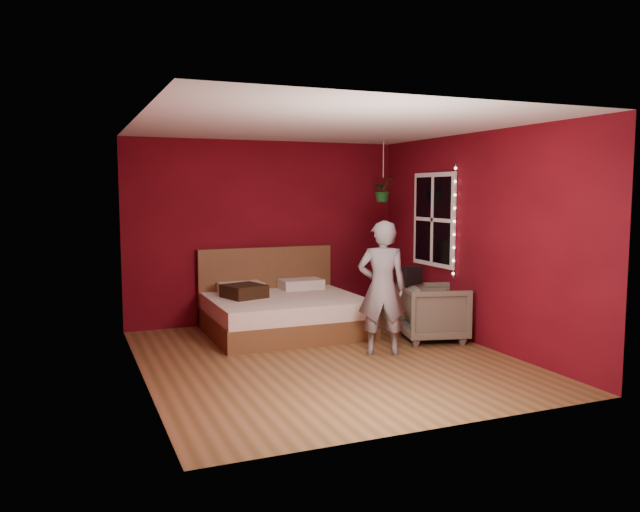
{
  "coord_description": "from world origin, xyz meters",
  "views": [
    {
      "loc": [
        -2.69,
        -6.34,
        1.89
      ],
      "look_at": [
        0.09,
        0.4,
        1.13
      ],
      "focal_mm": 35.0,
      "sensor_mm": 36.0,
      "label": 1
    }
  ],
  "objects": [
    {
      "name": "floor",
      "position": [
        0.0,
        0.0,
        0.0
      ],
      "size": [
        4.5,
        4.5,
        0.0
      ],
      "primitive_type": "plane",
      "color": "brown",
      "rests_on": "ground"
    },
    {
      "name": "room_walls",
      "position": [
        0.0,
        0.0,
        1.68
      ],
      "size": [
        4.04,
        4.54,
        2.62
      ],
      "color": "maroon",
      "rests_on": "ground"
    },
    {
      "name": "window",
      "position": [
        1.97,
        0.9,
        1.5
      ],
      "size": [
        0.05,
        0.97,
        1.27
      ],
      "color": "white",
      "rests_on": "room_walls"
    },
    {
      "name": "fairy_lights",
      "position": [
        1.94,
        0.37,
        1.5
      ],
      "size": [
        0.04,
        0.04,
        1.45
      ],
      "color": "silver",
      "rests_on": "room_walls"
    },
    {
      "name": "bed",
      "position": [
        -0.02,
        1.45,
        0.28
      ],
      "size": [
        1.97,
        1.68,
        1.09
      ],
      "color": "brown",
      "rests_on": "ground"
    },
    {
      "name": "person",
      "position": [
        0.67,
        -0.06,
        0.78
      ],
      "size": [
        0.66,
        0.55,
        1.55
      ],
      "primitive_type": "imported",
      "rotation": [
        0.0,
        0.0,
        2.79
      ],
      "color": "slate",
      "rests_on": "ground"
    },
    {
      "name": "armchair",
      "position": [
        1.6,
        0.3,
        0.36
      ],
      "size": [
        0.95,
        0.93,
        0.71
      ],
      "primitive_type": "imported",
      "rotation": [
        0.0,
        0.0,
        1.31
      ],
      "color": "#676151",
      "rests_on": "ground"
    },
    {
      "name": "handbag",
      "position": [
        1.34,
        0.44,
        0.82
      ],
      "size": [
        0.35,
        0.26,
        0.22
      ],
      "primitive_type": "cube",
      "rotation": [
        0.0,
        0.0,
        0.35
      ],
      "color": "black",
      "rests_on": "armchair"
    },
    {
      "name": "throw_pillow",
      "position": [
        -0.53,
        1.52,
        0.58
      ],
      "size": [
        0.6,
        0.6,
        0.17
      ],
      "primitive_type": "cube",
      "rotation": [
        0.0,
        0.0,
        0.31
      ],
      "color": "#332011",
      "rests_on": "bed"
    },
    {
      "name": "hanging_plant",
      "position": [
        1.54,
        1.55,
        1.9
      ],
      "size": [
        0.38,
        0.35,
        0.87
      ],
      "color": "silver",
      "rests_on": "room_walls"
    }
  ]
}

